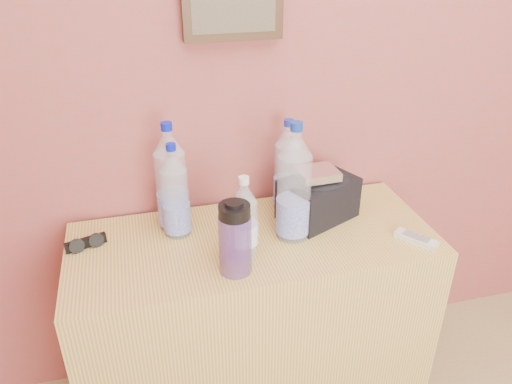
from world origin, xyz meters
TOP-DOWN VIEW (x-y plane):
  - dresser at (-0.36, 1.74)m, footprint 1.15×0.48m
  - pet_large_a at (-0.58, 1.83)m, footprint 0.08×0.08m
  - pet_large_b at (-0.58, 1.87)m, footprint 0.10×0.10m
  - pet_large_c at (-0.20, 1.91)m, footprint 0.09×0.09m
  - pet_large_d at (-0.23, 1.73)m, footprint 0.10×0.10m
  - pet_small at (-0.40, 1.66)m, footprint 0.08×0.08m
  - nalgene_bottle at (-0.45, 1.59)m, footprint 0.09×0.09m
  - sunglasses at (-0.86, 1.82)m, footprint 0.13×0.08m
  - ac_remote at (0.13, 1.59)m, footprint 0.11×0.13m
  - toiletry_bag at (-0.12, 1.81)m, footprint 0.28×0.25m
  - foil_packet at (-0.13, 1.79)m, footprint 0.13×0.11m

SIDE VIEW (x-z plane):
  - dresser at x=-0.36m, z-range 0.00..0.72m
  - ac_remote at x=0.13m, z-range 0.72..0.73m
  - sunglasses at x=-0.86m, z-range 0.72..0.75m
  - toiletry_bag at x=-0.12m, z-range 0.72..0.87m
  - nalgene_bottle at x=-0.45m, z-range 0.71..0.94m
  - pet_small at x=-0.40m, z-range 0.70..0.96m
  - pet_large_a at x=-0.58m, z-range 0.70..1.00m
  - pet_large_c at x=-0.20m, z-range 0.70..1.02m
  - pet_large_b at x=-0.58m, z-range 0.70..1.05m
  - pet_large_d at x=-0.23m, z-range 0.69..1.07m
  - foil_packet at x=-0.13m, z-range 0.87..0.90m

